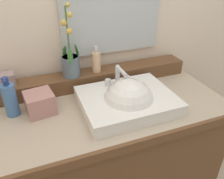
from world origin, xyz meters
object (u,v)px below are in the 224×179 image
(sink_basin, at_px, (128,102))
(trinket_box, at_px, (6,79))
(tissue_box, at_px, (40,103))
(soap_dispenser, at_px, (96,61))
(potted_plant, at_px, (71,62))
(lotion_bottle, at_px, (10,99))

(sink_basin, distance_m, trinket_box, 0.64)
(tissue_box, bearing_deg, trinket_box, 127.94)
(soap_dispenser, relative_size, trinket_box, 1.68)
(potted_plant, height_order, tissue_box, potted_plant)
(tissue_box, bearing_deg, sink_basin, -15.53)
(lotion_bottle, xyz_separation_m, tissue_box, (0.13, -0.03, -0.03))
(trinket_box, height_order, lotion_bottle, lotion_bottle)
(lotion_bottle, bearing_deg, trinket_box, 95.59)
(soap_dispenser, bearing_deg, lotion_bottle, -163.40)
(potted_plant, relative_size, tissue_box, 3.00)
(soap_dispenser, height_order, tissue_box, soap_dispenser)
(potted_plant, relative_size, soap_dispenser, 2.53)
(lotion_bottle, height_order, tissue_box, lotion_bottle)
(tissue_box, bearing_deg, potted_plant, 40.03)
(sink_basin, relative_size, lotion_bottle, 2.30)
(potted_plant, height_order, lotion_bottle, potted_plant)
(lotion_bottle, bearing_deg, potted_plant, 23.17)
(soap_dispenser, xyz_separation_m, tissue_box, (-0.35, -0.17, -0.10))
(soap_dispenser, xyz_separation_m, trinket_box, (-0.49, 0.02, -0.03))
(soap_dispenser, distance_m, trinket_box, 0.49)
(trinket_box, xyz_separation_m, tissue_box, (0.14, -0.18, -0.07))
(trinket_box, height_order, tissue_box, trinket_box)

